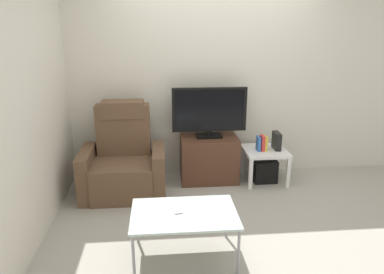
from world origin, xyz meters
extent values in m
plane|color=#9E998E|center=(0.00, 0.00, 0.00)|extent=(6.40, 6.40, 0.00)
cube|color=beige|center=(0.00, 1.13, 1.30)|extent=(6.40, 0.06, 2.60)
cube|color=beige|center=(-1.88, 0.00, 1.30)|extent=(0.06, 4.48, 2.60)
cube|color=#4C2D1E|center=(-0.09, 0.84, 0.29)|extent=(0.73, 0.47, 0.58)
cube|color=black|center=(-0.09, 0.61, 0.41)|extent=(0.67, 0.02, 0.02)
cube|color=black|center=(-0.09, 0.66, 0.44)|extent=(0.34, 0.11, 0.04)
cube|color=black|center=(-0.09, 0.86, 0.60)|extent=(0.32, 0.20, 0.03)
cube|color=black|center=(-0.09, 0.86, 0.64)|extent=(0.06, 0.04, 0.05)
cube|color=black|center=(-0.09, 0.86, 0.94)|extent=(0.93, 0.05, 0.55)
cube|color=black|center=(-0.09, 0.83, 0.94)|extent=(0.86, 0.01, 0.50)
cube|color=brown|center=(-1.16, 0.52, 0.21)|extent=(0.70, 0.72, 0.42)
cube|color=brown|center=(-1.16, 0.79, 0.73)|extent=(0.64, 0.20, 0.62)
cube|color=brown|center=(-1.16, 0.81, 0.98)|extent=(0.50, 0.26, 0.20)
cube|color=brown|center=(-1.58, 0.52, 0.28)|extent=(0.14, 0.68, 0.56)
cube|color=brown|center=(-0.74, 0.52, 0.28)|extent=(0.14, 0.68, 0.56)
cube|color=white|center=(0.63, 0.76, 0.40)|extent=(0.54, 0.54, 0.04)
cube|color=white|center=(0.39, 0.52, 0.19)|extent=(0.04, 0.04, 0.39)
cube|color=white|center=(0.86, 0.52, 0.19)|extent=(0.04, 0.04, 0.39)
cube|color=white|center=(0.39, 1.00, 0.19)|extent=(0.04, 0.04, 0.39)
cube|color=white|center=(0.86, 1.00, 0.19)|extent=(0.04, 0.04, 0.39)
cube|color=black|center=(0.63, 0.76, 0.15)|extent=(0.29, 0.29, 0.29)
cube|color=#3366B2|center=(0.53, 0.74, 0.51)|extent=(0.03, 0.13, 0.18)
cube|color=red|center=(0.57, 0.74, 0.52)|extent=(0.04, 0.13, 0.19)
cube|color=gold|center=(0.61, 0.74, 0.52)|extent=(0.03, 0.12, 0.19)
cube|color=black|center=(0.77, 0.77, 0.53)|extent=(0.07, 0.20, 0.22)
cube|color=#B2C6C1|center=(-0.52, -0.79, 0.42)|extent=(0.90, 0.60, 0.02)
cylinder|color=gray|center=(-0.94, -1.06, 0.21)|extent=(0.02, 0.02, 0.41)
cylinder|color=gray|center=(-0.10, -1.06, 0.21)|extent=(0.02, 0.02, 0.41)
cylinder|color=gray|center=(-0.94, -0.52, 0.21)|extent=(0.02, 0.02, 0.41)
cylinder|color=gray|center=(-0.10, -0.52, 0.21)|extent=(0.02, 0.02, 0.41)
cube|color=#B7B7BC|center=(-0.58, -0.74, 0.44)|extent=(0.10, 0.16, 0.01)
camera|label=1|loc=(-0.70, -3.52, 1.97)|focal=33.95mm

